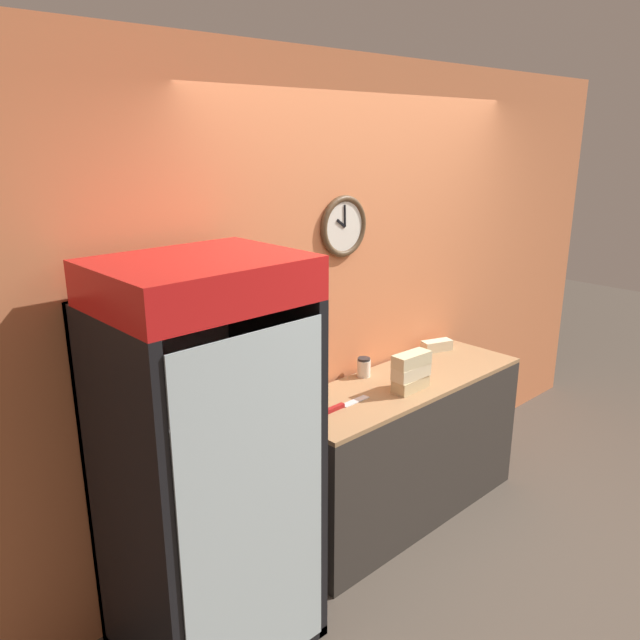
# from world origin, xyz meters

# --- Properties ---
(ground_plane) EXTENTS (14.00, 14.00, 0.00)m
(ground_plane) POSITION_xyz_m (0.00, 0.00, 0.00)
(ground_plane) COLOR #4C4238
(wall_back) EXTENTS (5.20, 0.09, 2.70)m
(wall_back) POSITION_xyz_m (-0.00, 1.15, 1.35)
(wall_back) COLOR #D17547
(wall_back) RESTS_ON ground_plane
(prep_counter) EXTENTS (1.68, 0.55, 0.89)m
(prep_counter) POSITION_xyz_m (0.00, 0.83, 0.44)
(prep_counter) COLOR #332D28
(prep_counter) RESTS_ON ground_plane
(beverage_cooler) EXTENTS (0.80, 0.70, 1.83)m
(beverage_cooler) POSITION_xyz_m (-1.42, 0.80, 1.01)
(beverage_cooler) COLOR black
(beverage_cooler) RESTS_ON ground_plane
(sandwich_stack_bottom) EXTENTS (0.24, 0.10, 0.07)m
(sandwich_stack_bottom) POSITION_xyz_m (-0.08, 0.71, 0.92)
(sandwich_stack_bottom) COLOR tan
(sandwich_stack_bottom) RESTS_ON prep_counter
(sandwich_stack_middle) EXTENTS (0.24, 0.10, 0.07)m
(sandwich_stack_middle) POSITION_xyz_m (-0.08, 0.71, 1.00)
(sandwich_stack_middle) COLOR beige
(sandwich_stack_middle) RESTS_ON sandwich_stack_bottom
(sandwich_stack_top) EXTENTS (0.24, 0.11, 0.07)m
(sandwich_stack_top) POSITION_xyz_m (-0.08, 0.71, 1.07)
(sandwich_stack_top) COLOR beige
(sandwich_stack_top) RESTS_ON sandwich_stack_middle
(sandwich_flat_left) EXTENTS (0.22, 0.15, 0.07)m
(sandwich_flat_left) POSITION_xyz_m (0.57, 1.02, 0.92)
(sandwich_flat_left) COLOR beige
(sandwich_flat_left) RESTS_ON prep_counter
(chefs_knife) EXTENTS (0.32, 0.05, 0.02)m
(chefs_knife) POSITION_xyz_m (-0.54, 0.81, 0.89)
(chefs_knife) COLOR silver
(chefs_knife) RESTS_ON prep_counter
(condiment_jar) EXTENTS (0.08, 0.08, 0.12)m
(condiment_jar) POSITION_xyz_m (-0.12, 1.04, 0.94)
(condiment_jar) COLOR silver
(condiment_jar) RESTS_ON prep_counter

